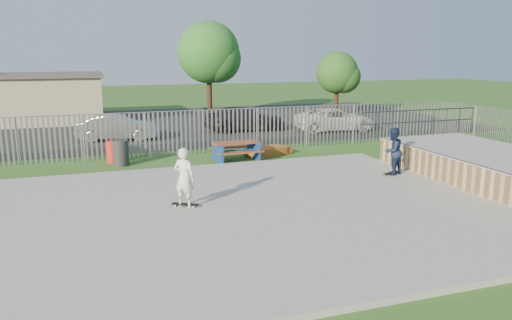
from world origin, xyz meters
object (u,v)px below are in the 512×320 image
object	(u,v)px
car_silver	(117,127)
skater_white	(184,177)
picnic_table	(236,151)
trash_bin_red	(113,152)
car_white	(335,119)
tree_right	(337,73)
funbox	(268,151)
trash_bin_grey	(121,153)
tree_mid	(209,53)
skater_navy	(393,151)
car_dark	(245,119)

from	to	relation	value
car_silver	skater_white	size ratio (longest dim) A/B	2.35
picnic_table	car_silver	bearing A→B (deg)	121.26
picnic_table	trash_bin_red	world-z (taller)	trash_bin_red
car_white	tree_right	bearing A→B (deg)	-22.23
funbox	trash_bin_grey	distance (m)	6.45
car_silver	tree_mid	distance (m)	11.54
tree_right	skater_navy	bearing A→B (deg)	-111.57
skater_white	car_white	bearing A→B (deg)	-92.84
car_dark	tree_mid	world-z (taller)	tree_mid
picnic_table	skater_white	size ratio (longest dim) A/B	1.15
skater_white	car_silver	bearing A→B (deg)	-45.38
picnic_table	funbox	distance (m)	1.85
picnic_table	tree_right	distance (m)	17.18
trash_bin_grey	picnic_table	bearing A→B (deg)	-7.99
trash_bin_red	tree_mid	size ratio (longest dim) A/B	0.14
car_silver	skater_navy	xyz separation A→B (m)	(9.04, -11.67, 0.33)
tree_mid	skater_white	bearing A→B (deg)	-105.62
car_silver	skater_white	world-z (taller)	skater_white
car_white	skater_navy	world-z (taller)	skater_navy
skater_navy	skater_white	size ratio (longest dim) A/B	1.00
trash_bin_red	car_silver	xyz separation A→B (m)	(0.52, 5.57, 0.23)
car_dark	car_white	world-z (taller)	car_dark
trash_bin_red	tree_mid	xyz separation A→B (m)	(7.56, 13.87, 4.09)
trash_bin_grey	car_white	xyz separation A→B (m)	(12.69, 5.42, 0.16)
trash_bin_grey	skater_navy	world-z (taller)	skater_navy
car_white	skater_white	size ratio (longest dim) A/B	2.73
picnic_table	tree_right	size ratio (longest dim) A/B	0.43
trash_bin_red	trash_bin_grey	size ratio (longest dim) A/B	0.89
trash_bin_grey	funbox	bearing A→B (deg)	0.21
skater_navy	car_dark	bearing A→B (deg)	-104.84
trash_bin_red	car_dark	distance (m)	10.29
trash_bin_grey	car_dark	xyz separation A→B (m)	(7.64, 7.20, 0.19)
car_silver	tree_mid	size ratio (longest dim) A/B	0.61
funbox	skater_white	distance (m)	8.63
car_silver	picnic_table	bearing A→B (deg)	-137.19
trash_bin_grey	car_white	bearing A→B (deg)	23.13
trash_bin_red	tree_right	xyz separation A→B (m)	(16.42, 11.25, 2.65)
trash_bin_red	tree_right	distance (m)	20.08
funbox	trash_bin_red	size ratio (longest dim) A/B	2.16
tree_mid	funbox	bearing A→B (deg)	-93.34
car_dark	skater_white	size ratio (longest dim) A/B	2.75
picnic_table	car_silver	world-z (taller)	car_silver
picnic_table	skater_white	xyz separation A→B (m)	(-3.42, -6.20, 0.60)
funbox	car_silver	distance (m)	8.77
trash_bin_red	tree_mid	bearing A→B (deg)	61.40
car_dark	skater_white	xyz separation A→B (m)	(-6.33, -14.06, 0.31)
tree_mid	skater_navy	bearing A→B (deg)	-84.28
trash_bin_grey	skater_white	world-z (taller)	skater_white
trash_bin_red	tree_mid	distance (m)	16.32
skater_navy	funbox	bearing A→B (deg)	-84.85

